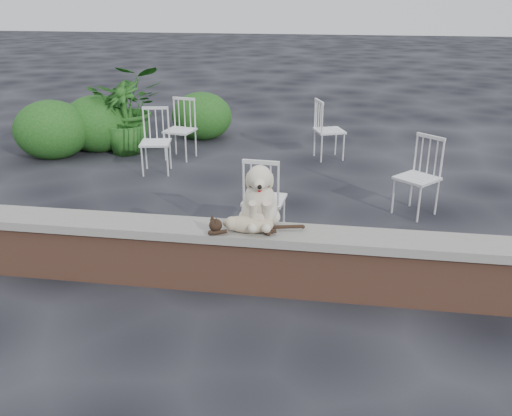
# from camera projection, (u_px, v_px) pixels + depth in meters

# --- Properties ---
(ground) EXTENTS (60.00, 60.00, 0.00)m
(ground) POSITION_uv_depth(u_px,v_px,m) (235.00, 286.00, 5.05)
(ground) COLOR black
(ground) RESTS_ON ground
(brick_wall) EXTENTS (6.00, 0.30, 0.50)m
(brick_wall) POSITION_uv_depth(u_px,v_px,m) (235.00, 262.00, 4.96)
(brick_wall) COLOR brown
(brick_wall) RESTS_ON ground
(capstone) EXTENTS (6.20, 0.40, 0.08)m
(capstone) POSITION_uv_depth(u_px,v_px,m) (235.00, 232.00, 4.85)
(capstone) COLOR slate
(capstone) RESTS_ON brick_wall
(dog) EXTENTS (0.47, 0.58, 0.61)m
(dog) POSITION_uv_depth(u_px,v_px,m) (260.00, 194.00, 4.77)
(dog) COLOR beige
(dog) RESTS_ON capstone
(cat) EXTENTS (1.00, 0.38, 0.17)m
(cat) POSITION_uv_depth(u_px,v_px,m) (248.00, 223.00, 4.72)
(cat) COLOR tan
(cat) RESTS_ON capstone
(chair_d) EXTENTS (0.79, 0.79, 0.94)m
(chair_d) POSITION_uv_depth(u_px,v_px,m) (417.00, 177.00, 6.50)
(chair_d) COLOR white
(chair_d) RESTS_ON ground
(chair_b) EXTENTS (0.65, 0.65, 0.94)m
(chair_b) POSITION_uv_depth(u_px,v_px,m) (180.00, 129.00, 8.68)
(chair_b) COLOR white
(chair_b) RESTS_ON ground
(chair_e) EXTENTS (0.72, 0.72, 0.94)m
(chair_e) POSITION_uv_depth(u_px,v_px,m) (330.00, 130.00, 8.67)
(chair_e) COLOR white
(chair_e) RESTS_ON ground
(chair_c) EXTENTS (0.60, 0.60, 0.94)m
(chair_c) POSITION_uv_depth(u_px,v_px,m) (265.00, 198.00, 5.84)
(chair_c) COLOR white
(chair_c) RESTS_ON ground
(chair_a) EXTENTS (0.66, 0.66, 0.94)m
(chair_a) POSITION_uv_depth(u_px,v_px,m) (155.00, 142.00, 7.99)
(chair_a) COLOR white
(chair_a) RESTS_ON ground
(potted_plant_a) EXTENTS (1.52, 1.41, 1.40)m
(potted_plant_a) POSITION_uv_depth(u_px,v_px,m) (129.00, 106.00, 9.23)
(potted_plant_a) COLOR #164714
(potted_plant_a) RESTS_ON ground
(potted_plant_b) EXTENTS (0.92, 0.92, 1.17)m
(potted_plant_b) POSITION_uv_depth(u_px,v_px,m) (124.00, 118.00, 8.92)
(potted_plant_b) COLOR #164714
(potted_plant_b) RESTS_ON ground
(shrubbery) EXTENTS (3.22, 2.59, 0.95)m
(shrubbery) POSITION_uv_depth(u_px,v_px,m) (112.00, 124.00, 9.28)
(shrubbery) COLOR #164714
(shrubbery) RESTS_ON ground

